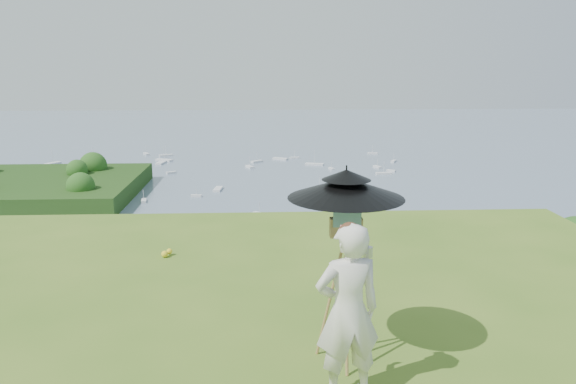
{
  "coord_description": "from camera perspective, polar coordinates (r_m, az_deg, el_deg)",
  "views": [
    {
      "loc": [
        1.04,
        -4.1,
        2.97
      ],
      "look_at": [
        1.41,
        3.47,
        1.23
      ],
      "focal_mm": 35.0,
      "sensor_mm": 36.0,
      "label": 1
    }
  ],
  "objects": [
    {
      "name": "moored_boats",
      "position": [
        169.66,
        -7.28,
        0.34
      ],
      "size": [
        140.0,
        140.0,
        0.7
      ],
      "primitive_type": null,
      "color": "silver",
      "rests_on": "bay_water"
    },
    {
      "name": "sun_umbrella",
      "position": [
        5.43,
        5.9,
        -0.75
      ],
      "size": [
        1.3,
        1.3,
        0.67
      ],
      "primitive_type": null,
      "rotation": [
        0.0,
        0.0,
        0.17
      ],
      "color": "black",
      "rests_on": "field_easel"
    },
    {
      "name": "harbor_town",
      "position": [
        85.51,
        -3.3,
        -9.43
      ],
      "size": [
        110.0,
        22.0,
        5.0
      ],
      "primitive_type": null,
      "color": "silver",
      "rests_on": "shoreline_tier"
    },
    {
      "name": "field_easel",
      "position": [
        5.67,
        5.77,
        -9.37
      ],
      "size": [
        0.64,
        0.64,
        1.65
      ],
      "primitive_type": null,
      "rotation": [
        0.0,
        0.0,
        0.02
      ],
      "color": "olive",
      "rests_on": "ground"
    },
    {
      "name": "shoreline_tier",
      "position": [
        88.19,
        -3.24,
        -13.34
      ],
      "size": [
        170.0,
        28.0,
        8.0
      ],
      "primitive_type": "cube",
      "color": "#6D6357",
      "rests_on": "bay_water"
    },
    {
      "name": "bay_water",
      "position": [
        246.89,
        -2.98,
        4.28
      ],
      "size": [
        700.0,
        700.0,
        0.0
      ],
      "primitive_type": "plane",
      "color": "slate",
      "rests_on": "ground"
    },
    {
      "name": "painter_cap",
      "position": [
        4.83,
        6.31,
        -3.61
      ],
      "size": [
        0.21,
        0.24,
        0.1
      ],
      "primitive_type": null,
      "rotation": [
        0.0,
        0.0,
        0.12
      ],
      "color": "#E47D83",
      "rests_on": "painter"
    },
    {
      "name": "slope_trees",
      "position": [
        43.05,
        -3.98,
        -11.79
      ],
      "size": [
        110.0,
        50.0,
        6.0
      ],
      "primitive_type": null,
      "color": "#204F17",
      "rests_on": "forest_slope"
    },
    {
      "name": "painter",
      "position": [
        5.11,
        6.09,
        -11.99
      ],
      "size": [
        0.66,
        0.5,
        1.64
      ],
      "primitive_type": "imported",
      "rotation": [
        0.0,
        0.0,
        3.33
      ],
      "color": "silver",
      "rests_on": "ground"
    }
  ]
}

